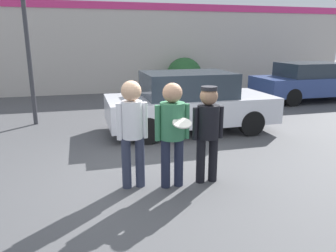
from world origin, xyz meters
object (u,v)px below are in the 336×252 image
person_left (132,126)px  shrub (184,76)px  person_right (208,126)px  parked_car_far (311,82)px  person_middle_with_frisbee (172,126)px  parked_car_near (189,102)px

person_left → shrub: (3.73, 8.93, -0.25)m
person_right → parked_car_far: bearing=42.1°
person_left → person_right: bearing=-5.3°
parked_car_far → shrub: (-4.24, 2.96, 0.04)m
parked_car_far → shrub: size_ratio=2.84×
parked_car_far → person_middle_with_frisbee: bearing=-140.3°
person_left → parked_car_near: (1.97, 3.03, -0.27)m
person_right → shrub: 9.38m
person_right → parked_car_near: (0.74, 3.14, -0.21)m
person_left → person_middle_with_frisbee: 0.63m
person_right → parked_car_far: 9.08m
parked_car_near → parked_car_far: 6.68m
person_middle_with_frisbee → shrub: 9.59m
shrub → parked_car_near: bearing=-106.7°
person_left → shrub: bearing=67.3°
person_middle_with_frisbee → person_right: 0.61m
person_right → shrub: size_ratio=1.03×
shrub → person_left: bearing=-112.7°
person_middle_with_frisbee → shrub: size_ratio=1.08×
person_left → parked_car_far: size_ratio=0.39×
parked_car_near → shrub: size_ratio=2.72×
person_left → parked_car_near: bearing=57.0°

